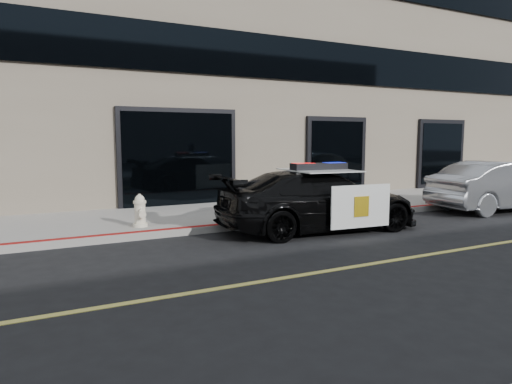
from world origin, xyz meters
name	(u,v)px	position (x,y,z in m)	size (l,w,h in m)	color
ground	(372,264)	(0.00, 0.00, 0.00)	(120.00, 120.00, 0.00)	black
sidewalk_n	(236,213)	(0.00, 5.25, 0.07)	(60.00, 3.50, 0.15)	gray
building_n	(173,24)	(0.00, 10.50, 6.00)	(60.00, 7.00, 12.00)	#756856
police_car	(319,200)	(0.81, 2.68, 0.67)	(2.58, 4.87, 1.50)	black
silver_sedan	(501,186)	(6.94, 2.60, 0.70)	(4.35, 1.88, 1.39)	#9C9EA2
fire_hydrant	(140,211)	(-2.78, 4.13, 0.48)	(0.32, 0.44, 0.70)	white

